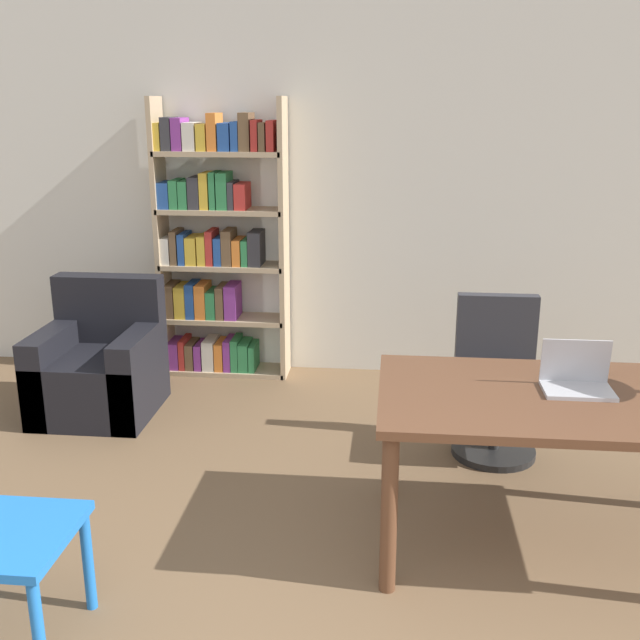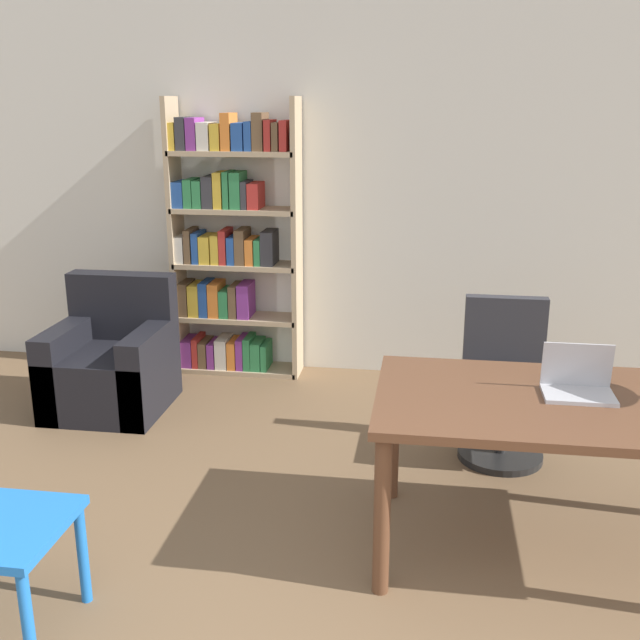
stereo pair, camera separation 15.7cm
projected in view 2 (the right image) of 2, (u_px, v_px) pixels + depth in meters
name	position (u px, v px, depth m)	size (l,w,h in m)	color
wall_back	(387.00, 193.00, 5.38)	(8.00, 0.06, 2.70)	silver
desk	(558.00, 419.00, 3.24)	(1.58, 0.92, 0.75)	brown
laptop	(578.00, 384.00, 3.26)	(0.30, 0.21, 0.22)	#B2B2B7
office_chair	(504.00, 385.00, 4.27)	(0.49, 0.49, 0.91)	black
armchair	(112.00, 366.00, 4.98)	(0.73, 0.73, 0.87)	black
bookshelf	(229.00, 246.00, 5.47)	(0.94, 0.28, 2.02)	tan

